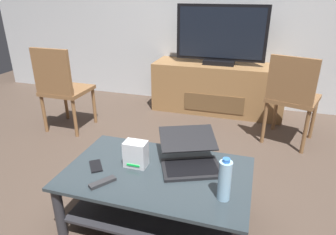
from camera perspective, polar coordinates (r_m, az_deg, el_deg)
ground_plane at (r=2.32m, az=-3.33°, el=-14.65°), size 7.68×7.68×0.00m
coffee_table at (r=1.95m, az=-2.05°, el=-13.25°), size 1.14×0.70×0.39m
media_cabinet at (r=3.79m, az=9.44°, el=5.66°), size 1.58×0.52×0.60m
television at (r=3.63m, az=10.06°, el=15.03°), size 1.05×0.20×0.68m
dining_chair at (r=3.05m, az=22.62°, el=3.97°), size 0.55×0.55×0.89m
side_chair at (r=3.31m, az=-19.70°, el=5.70°), size 0.45×0.45×0.91m
laptop at (r=1.92m, az=4.18°, el=-7.32°), size 0.49×0.51×0.18m
router_box at (r=1.90m, az=-6.18°, el=-6.95°), size 0.14×0.10×0.17m
water_bottle_near at (r=1.63m, az=10.78°, el=-11.68°), size 0.07×0.07×0.25m
cell_phone at (r=1.97m, az=-13.64°, el=-9.01°), size 0.14×0.15×0.01m
tv_remote at (r=1.81m, az=-12.41°, el=-12.02°), size 0.13×0.16×0.02m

